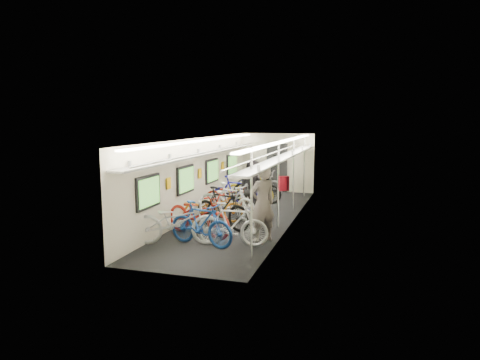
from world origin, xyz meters
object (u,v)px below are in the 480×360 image
Objects in this scene: bicycle_1 at (201,224)px; passenger_mid at (252,189)px; backpack at (284,183)px; bicycle_0 at (177,221)px; passenger_near at (262,203)px.

passenger_mid reaches higher than bicycle_1.
passenger_mid is 1.81m from backpack.
backpack is at bearing -64.00° from bicycle_0.
bicycle_1 is 2.62m from backpack.
passenger_near is 2.55m from passenger_mid.
bicycle_0 is 0.59m from bicycle_1.
backpack is at bearing -25.31° from bicycle_1.
passenger_near is at bearing -127.59° from backpack.
passenger_near reaches higher than backpack.
passenger_near is (1.29, 0.82, 0.41)m from bicycle_1.
passenger_near is at bearing -43.09° from bicycle_1.
bicycle_1 is (0.59, 0.05, -0.03)m from bicycle_0.
backpack is (1.60, 1.93, 0.75)m from bicycle_1.
bicycle_1 is 4.64× the size of backpack.
passenger_mid is (0.98, 3.26, 0.33)m from bicycle_0.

